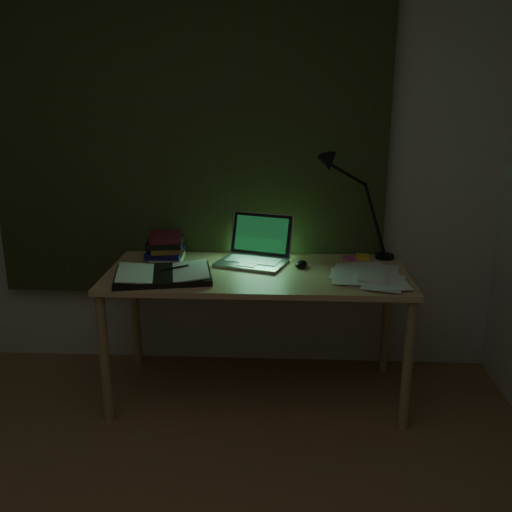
{
  "coord_description": "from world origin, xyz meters",
  "views": [
    {
      "loc": [
        0.54,
        -1.2,
        1.61
      ],
      "look_at": [
        0.41,
        1.46,
        0.82
      ],
      "focal_mm": 40.0,
      "sensor_mm": 36.0,
      "label": 1
    }
  ],
  "objects_px": {
    "desk": "(257,334)",
    "open_textbook": "(163,274)",
    "desk_lamp": "(388,208)",
    "laptop": "(252,242)",
    "book_stack": "(166,246)",
    "loose_papers": "(362,275)"
  },
  "relations": [
    {
      "from": "book_stack",
      "to": "desk",
      "type": "bearing_deg",
      "value": -19.87
    },
    {
      "from": "desk",
      "to": "laptop",
      "type": "height_order",
      "value": "laptop"
    },
    {
      "from": "desk",
      "to": "open_textbook",
      "type": "relative_size",
      "value": 3.29
    },
    {
      "from": "open_textbook",
      "to": "book_stack",
      "type": "height_order",
      "value": "book_stack"
    },
    {
      "from": "laptop",
      "to": "open_textbook",
      "type": "xyz_separation_m",
      "value": [
        -0.43,
        -0.24,
        -0.11
      ]
    },
    {
      "from": "desk",
      "to": "laptop",
      "type": "bearing_deg",
      "value": 107.13
    },
    {
      "from": "loose_papers",
      "to": "open_textbook",
      "type": "bearing_deg",
      "value": -176.55
    },
    {
      "from": "desk",
      "to": "desk_lamp",
      "type": "xyz_separation_m",
      "value": [
        0.69,
        0.27,
        0.63
      ]
    },
    {
      "from": "open_textbook",
      "to": "desk",
      "type": "bearing_deg",
      "value": 4.22
    },
    {
      "from": "desk",
      "to": "open_textbook",
      "type": "xyz_separation_m",
      "value": [
        -0.46,
        -0.13,
        0.37
      ]
    },
    {
      "from": "laptop",
      "to": "book_stack",
      "type": "height_order",
      "value": "laptop"
    },
    {
      "from": "laptop",
      "to": "book_stack",
      "type": "xyz_separation_m",
      "value": [
        -0.47,
        0.07,
        -0.05
      ]
    },
    {
      "from": "laptop",
      "to": "desk_lamp",
      "type": "height_order",
      "value": "desk_lamp"
    },
    {
      "from": "laptop",
      "to": "open_textbook",
      "type": "distance_m",
      "value": 0.5
    },
    {
      "from": "desk",
      "to": "book_stack",
      "type": "bearing_deg",
      "value": 160.13
    },
    {
      "from": "desk",
      "to": "open_textbook",
      "type": "height_order",
      "value": "open_textbook"
    },
    {
      "from": "desk",
      "to": "open_textbook",
      "type": "bearing_deg",
      "value": -164.51
    },
    {
      "from": "laptop",
      "to": "loose_papers",
      "type": "xyz_separation_m",
      "value": [
        0.56,
        -0.18,
        -0.12
      ]
    },
    {
      "from": "laptop",
      "to": "desk_lamp",
      "type": "relative_size",
      "value": 0.7
    },
    {
      "from": "laptop",
      "to": "desk",
      "type": "bearing_deg",
      "value": -54.88
    },
    {
      "from": "loose_papers",
      "to": "desk_lamp",
      "type": "distance_m",
      "value": 0.47
    },
    {
      "from": "desk",
      "to": "book_stack",
      "type": "height_order",
      "value": "book_stack"
    }
  ]
}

